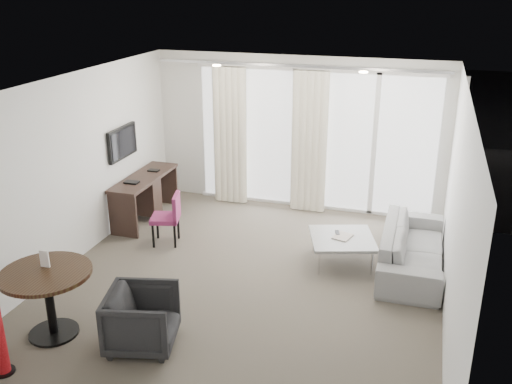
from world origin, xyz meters
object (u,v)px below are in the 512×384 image
(round_table, at_px, (50,303))
(coffee_table, at_px, (342,250))
(desk_chair, at_px, (165,219))
(rattan_chair_a, at_px, (370,171))
(tub_armchair, at_px, (142,319))
(rattan_chair_b, at_px, (427,172))
(sofa, at_px, (413,248))
(desk, at_px, (145,198))

(round_table, distance_m, coffee_table, 3.90)
(desk_chair, height_order, rattan_chair_a, desk_chair)
(desk_chair, bearing_deg, tub_armchair, -85.02)
(tub_armchair, xyz_separation_m, rattan_chair_b, (2.81, 5.68, 0.10))
(tub_armchair, bearing_deg, coffee_table, -47.75)
(tub_armchair, bearing_deg, sofa, -58.45)
(rattan_chair_b, bearing_deg, desk, -153.33)
(desk_chair, distance_m, sofa, 3.60)
(sofa, height_order, rattan_chair_a, rattan_chair_a)
(tub_armchair, height_order, rattan_chair_a, rattan_chair_a)
(rattan_chair_b, bearing_deg, sofa, -94.90)
(desk_chair, relative_size, sofa, 0.38)
(coffee_table, distance_m, rattan_chair_a, 3.09)
(desk, height_order, desk_chair, desk_chair)
(round_table, bearing_deg, tub_armchair, 5.48)
(tub_armchair, height_order, rattan_chair_b, rattan_chair_b)
(desk_chair, distance_m, rattan_chair_b, 4.92)
(round_table, distance_m, rattan_chair_a, 6.43)
(round_table, xyz_separation_m, rattan_chair_a, (2.87, 5.75, -0.03))
(tub_armchair, bearing_deg, rattan_chair_b, -39.76)
(tub_armchair, relative_size, coffee_table, 0.85)
(round_table, bearing_deg, rattan_chair_a, 63.49)
(desk_chair, distance_m, round_table, 2.53)
(desk, xyz_separation_m, round_table, (0.52, -3.28, 0.03))
(desk_chair, relative_size, round_table, 0.80)
(round_table, bearing_deg, desk, 99.08)
(round_table, relative_size, rattan_chair_a, 1.36)
(round_table, bearing_deg, sofa, 36.56)
(desk_chair, height_order, tub_armchair, desk_chair)
(coffee_table, bearing_deg, rattan_chair_a, 89.32)
(desk, relative_size, rattan_chair_a, 2.16)
(desk_chair, bearing_deg, coffee_table, -11.78)
(desk_chair, distance_m, rattan_chair_a, 4.19)
(tub_armchair, bearing_deg, desk, 13.35)
(desk_chair, bearing_deg, rattan_chair_a, 35.39)
(round_table, bearing_deg, rattan_chair_b, 56.06)
(desk, height_order, sofa, desk)
(rattan_chair_a, distance_m, rattan_chair_b, 1.02)
(coffee_table, relative_size, rattan_chair_a, 1.18)
(desk_chair, distance_m, tub_armchair, 2.58)
(rattan_chair_a, bearing_deg, desk, -148.68)
(rattan_chair_a, bearing_deg, tub_armchair, -112.41)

